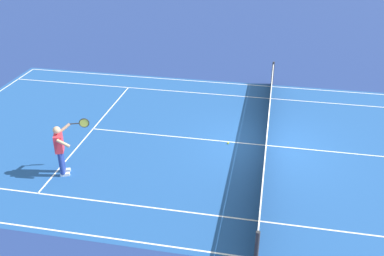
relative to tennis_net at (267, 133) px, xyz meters
name	(u,v)px	position (x,y,z in m)	size (l,w,h in m)	color
ground_plane	(266,145)	(0.00, 0.00, -0.49)	(60.00, 60.00, 0.00)	navy
court_slab	(266,145)	(0.00, 0.00, -0.49)	(24.20, 11.40, 0.00)	#1E4C93
court_line_markings	(266,145)	(0.00, 0.00, -0.49)	(23.85, 11.05, 0.01)	white
tennis_net	(267,133)	(0.00, 0.00, 0.00)	(0.10, 11.70, 1.08)	#2D2D33
tennis_player_near	(61,148)	(6.10, 2.98, 0.44)	(0.94, 0.91, 1.70)	navy
tennis_ball	(228,143)	(1.31, 0.15, -0.46)	(0.07, 0.07, 0.07)	#CCE01E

